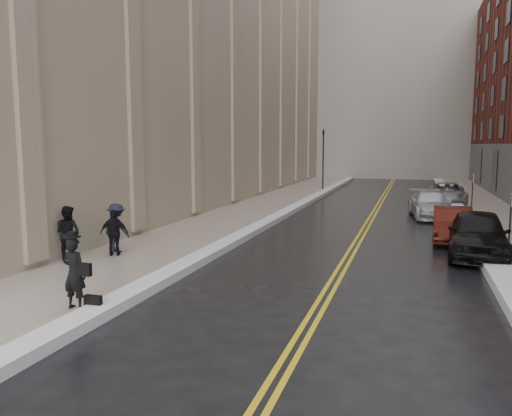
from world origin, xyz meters
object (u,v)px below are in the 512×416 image
Objects in this scene: car_maroon at (452,224)px; pedestrian_main at (74,273)px; car_silver_far at (447,193)px; pedestrian_a at (68,233)px; car_silver_near at (431,204)px; car_black at (478,234)px; pedestrian_b at (117,228)px; pedestrian_c at (114,233)px.

car_maroon is 15.10m from pedestrian_main.
pedestrian_a reaches higher than car_silver_far.
car_silver_near is at bearing -126.32° from pedestrian_a.
car_black is at bearing -76.06° from car_maroon.
pedestrian_b reaches higher than pedestrian_c.
pedestrian_main is 6.24m from pedestrian_b.
car_maroon is 2.66× the size of pedestrian_c.
pedestrian_main is at bearing -125.02° from car_maroon.
pedestrian_c reaches higher than car_maroon.
car_black is 2.88× the size of pedestrian_main.
pedestrian_b is (-12.18, -20.36, 0.31)m from car_silver_far.
pedestrian_main is at bearing -120.92° from car_silver_near.
pedestrian_a is (-12.37, -8.02, 0.35)m from car_maroon.
car_silver_far is (0.63, 13.90, 0.01)m from car_maroon.
pedestrian_b is (-2.58, 5.69, 0.02)m from pedestrian_main.
pedestrian_c is at bearing 129.63° from pedestrian_b.
pedestrian_main is (-8.34, -19.02, 0.28)m from car_silver_near.
pedestrian_a is at bearing -154.97° from car_black.
car_black is 2.70× the size of pedestrian_a.
pedestrian_main reaches higher than car_silver_near.
pedestrian_main is at bearing 131.39° from pedestrian_a.
pedestrian_main is 5.64m from pedestrian_c.
car_silver_near is (-1.26, 9.70, -0.11)m from car_black.
pedestrian_c is at bearing -146.75° from car_maroon.
pedestrian_a is (-3.40, 4.13, 0.06)m from pedestrian_main.
car_silver_far is at bearing -118.76° from pedestrian_a.
pedestrian_main is at bearing -132.59° from car_black.
pedestrian_a is (-11.74, -14.89, 0.34)m from car_silver_near.
car_silver_far is 3.02× the size of pedestrian_main.
pedestrian_main is 1.06× the size of pedestrian_c.
car_maroon is 0.83× the size of car_silver_far.
pedestrian_c is (-2.32, 5.14, -0.05)m from pedestrian_main.
pedestrian_b is 1.09× the size of pedestrian_c.
pedestrian_main reaches higher than car_black.
car_silver_far is 27.76m from pedestrian_main.
car_silver_far is 3.19× the size of pedestrian_c.
pedestrian_b is (-10.91, -13.33, 0.30)m from car_silver_near.
car_maroon is 2.51× the size of pedestrian_main.
pedestrian_main is 0.97× the size of pedestrian_b.
car_black is 1.15× the size of car_maroon.
pedestrian_a is (-13.00, -21.92, 0.34)m from car_silver_far.
pedestrian_a reaches higher than car_maroon.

